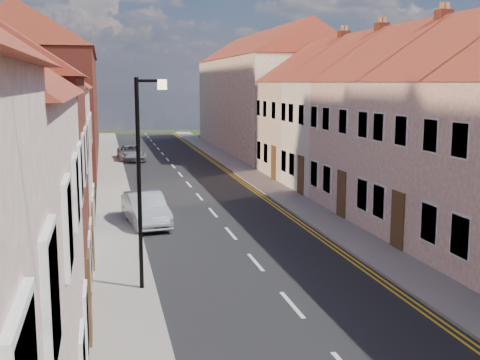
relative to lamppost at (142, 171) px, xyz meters
name	(u,v)px	position (x,y,z in m)	size (l,w,h in m)	color
road	(213,213)	(3.81, 10.00, -3.53)	(7.00, 90.00, 0.02)	black
pavement_left	(116,216)	(-0.59, 10.00, -3.48)	(1.80, 90.00, 0.12)	gray
pavement_right	(303,207)	(8.21, 10.00, -3.48)	(1.80, 90.00, 0.12)	gray
cottage_r_pink	(412,115)	(13.11, 8.90, 0.94)	(8.30, 6.00, 9.00)	#FFE0C9
cottage_r_white_far	(364,110)	(13.11, 14.30, 0.94)	(8.30, 5.20, 9.00)	silver
cottage_r_cream_far	(328,106)	(13.11, 19.70, 0.94)	(8.30, 6.00, 9.00)	white
block_right_far	(266,90)	(13.11, 35.00, 1.76)	(8.30, 24.20, 10.50)	white
block_left_far	(40,92)	(-5.49, 30.00, 1.76)	(8.30, 24.20, 10.50)	maroon
lamppost	(142,171)	(0.00, 0.00, 0.00)	(0.88, 0.15, 6.00)	black
car_mid	(146,209)	(0.61, 8.28, -2.85)	(1.45, 4.17, 1.37)	#A5A9AD
car_distant	(131,153)	(1.05, 30.00, -2.93)	(2.01, 4.36, 1.21)	gray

